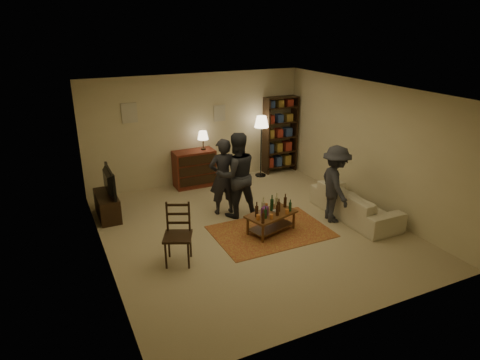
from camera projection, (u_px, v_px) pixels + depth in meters
floor at (252, 229)px, 8.42m from camera, size 6.00×6.00×0.00m
room_shell at (170, 113)px, 10.04m from camera, size 6.00×6.00×6.00m
rug at (271, 231)px, 8.32m from camera, size 2.20×1.50×0.01m
coffee_table at (271, 215)px, 8.19m from camera, size 1.08×0.78×0.74m
dining_chair at (178, 231)px, 7.14m from camera, size 0.61×0.61×1.06m
tv_stand at (107, 200)px, 8.82m from camera, size 0.40×1.00×1.06m
dresser at (195, 167)px, 10.47m from camera, size 1.00×0.50×1.36m
bookshelf at (280, 134)px, 11.31m from camera, size 0.90×0.34×2.02m
floor_lamp at (261, 126)px, 10.83m from camera, size 0.36×0.36×1.59m
sofa at (355, 203)px, 8.86m from camera, size 0.81×2.08×0.61m
person_left at (223, 177)px, 8.86m from camera, size 0.64×0.46×1.63m
person_right at (236, 175)px, 8.73m from camera, size 0.92×0.74×1.79m
person_by_sofa at (335, 184)px, 8.54m from camera, size 0.85×1.14×1.58m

